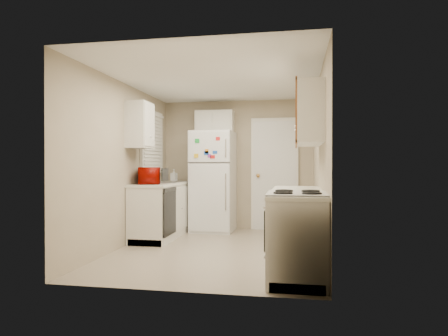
# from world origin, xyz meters

# --- Properties ---
(floor) EXTENTS (3.80, 3.80, 0.00)m
(floor) POSITION_xyz_m (0.00, 0.00, 0.00)
(floor) COLOR #AE9F8A
(floor) RESTS_ON ground
(ceiling) EXTENTS (3.80, 3.80, 0.00)m
(ceiling) POSITION_xyz_m (0.00, 0.00, 2.40)
(ceiling) COLOR white
(ceiling) RESTS_ON floor
(wall_left) EXTENTS (3.80, 3.80, 0.00)m
(wall_left) POSITION_xyz_m (-1.40, 0.00, 1.20)
(wall_left) COLOR tan
(wall_left) RESTS_ON floor
(wall_right) EXTENTS (3.80, 3.80, 0.00)m
(wall_right) POSITION_xyz_m (1.40, 0.00, 1.20)
(wall_right) COLOR tan
(wall_right) RESTS_ON floor
(wall_back) EXTENTS (2.80, 2.80, 0.00)m
(wall_back) POSITION_xyz_m (0.00, 1.90, 1.20)
(wall_back) COLOR tan
(wall_back) RESTS_ON floor
(wall_front) EXTENTS (2.80, 2.80, 0.00)m
(wall_front) POSITION_xyz_m (0.00, -1.90, 1.20)
(wall_front) COLOR tan
(wall_front) RESTS_ON floor
(left_counter) EXTENTS (0.60, 1.80, 0.90)m
(left_counter) POSITION_xyz_m (-1.10, 0.90, 0.45)
(left_counter) COLOR silver
(left_counter) RESTS_ON floor
(dishwasher) EXTENTS (0.03, 0.58, 0.72)m
(dishwasher) POSITION_xyz_m (-0.81, 0.30, 0.49)
(dishwasher) COLOR black
(dishwasher) RESTS_ON floor
(sink) EXTENTS (0.54, 0.74, 0.16)m
(sink) POSITION_xyz_m (-1.10, 1.05, 0.86)
(sink) COLOR gray
(sink) RESTS_ON left_counter
(microwave) EXTENTS (0.53, 0.39, 0.31)m
(microwave) POSITION_xyz_m (-1.15, 0.36, 1.05)
(microwave) COLOR #960700
(microwave) RESTS_ON left_counter
(soap_bottle) EXTENTS (0.12, 0.12, 0.22)m
(soap_bottle) POSITION_xyz_m (-1.15, 1.62, 1.00)
(soap_bottle) COLOR silver
(soap_bottle) RESTS_ON left_counter
(window_blinds) EXTENTS (0.10, 0.98, 1.08)m
(window_blinds) POSITION_xyz_m (-1.36, 1.05, 1.60)
(window_blinds) COLOR silver
(window_blinds) RESTS_ON wall_left
(upper_cabinet_left) EXTENTS (0.30, 0.45, 0.70)m
(upper_cabinet_left) POSITION_xyz_m (-1.25, 0.22, 1.80)
(upper_cabinet_left) COLOR silver
(upper_cabinet_left) RESTS_ON wall_left
(refrigerator) EXTENTS (0.76, 0.74, 1.80)m
(refrigerator) POSITION_xyz_m (-0.38, 1.54, 0.90)
(refrigerator) COLOR silver
(refrigerator) RESTS_ON floor
(cabinet_over_fridge) EXTENTS (0.70, 0.30, 0.40)m
(cabinet_over_fridge) POSITION_xyz_m (-0.40, 1.75, 2.00)
(cabinet_over_fridge) COLOR silver
(cabinet_over_fridge) RESTS_ON wall_back
(interior_door) EXTENTS (0.86, 0.06, 2.08)m
(interior_door) POSITION_xyz_m (0.70, 1.86, 1.02)
(interior_door) COLOR silver
(interior_door) RESTS_ON floor
(right_counter) EXTENTS (0.60, 2.00, 0.90)m
(right_counter) POSITION_xyz_m (1.10, -0.80, 0.45)
(right_counter) COLOR silver
(right_counter) RESTS_ON floor
(stove) EXTENTS (0.63, 0.77, 0.92)m
(stove) POSITION_xyz_m (1.10, -1.36, 0.46)
(stove) COLOR silver
(stove) RESTS_ON floor
(upper_cabinet_right) EXTENTS (0.30, 1.20, 0.70)m
(upper_cabinet_right) POSITION_xyz_m (1.25, -0.50, 1.80)
(upper_cabinet_right) COLOR silver
(upper_cabinet_right) RESTS_ON wall_right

